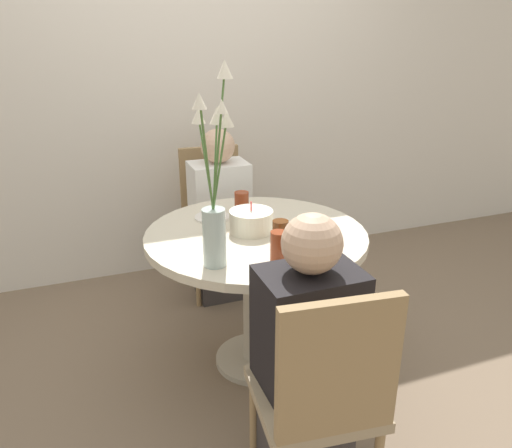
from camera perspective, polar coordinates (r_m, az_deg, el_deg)
ground_plane at (r=2.70m, az=0.00°, el=-15.33°), size 16.00×16.00×0.00m
wall_back at (r=3.41m, az=-7.93°, el=15.98°), size 8.00×0.05×2.60m
dining_table at (r=2.39m, az=0.00°, el=-4.10°), size 1.04×1.04×0.73m
chair_near_front at (r=3.21m, az=-4.83°, el=1.46°), size 0.42×0.42×0.92m
chair_far_back at (r=1.71m, az=7.69°, el=-18.58°), size 0.44×0.44×0.92m
birthday_cake at (r=2.32m, az=-0.55°, el=0.33°), size 0.21×0.21×0.15m
flower_vase at (r=1.92m, az=-4.75°, el=3.41°), size 0.20×0.30×0.78m
side_plate at (r=2.51m, az=-5.02°, el=0.78°), size 0.18×0.18×0.01m
drink_glass_0 at (r=2.15m, az=2.80°, el=-1.16°), size 0.07×0.07×0.12m
drink_glass_1 at (r=2.55m, az=-1.65°, el=2.44°), size 0.07×0.07×0.11m
drink_glass_2 at (r=2.01m, az=2.61°, el=-2.68°), size 0.07×0.07×0.13m
drink_glass_3 at (r=2.26m, az=-4.36°, el=-0.17°), size 0.06×0.06×0.12m
person_boy at (r=3.07m, az=-4.14°, el=0.25°), size 0.34×0.24×1.08m
person_guest at (r=1.83m, az=5.79°, el=-15.86°), size 0.34×0.24×1.08m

